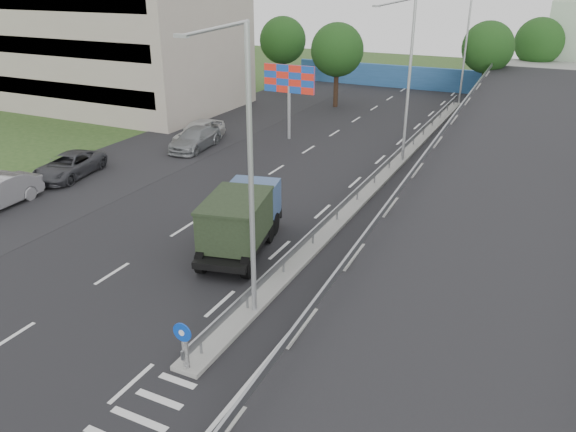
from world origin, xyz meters
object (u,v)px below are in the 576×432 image
Objects in this scene: dump_truck at (241,218)px; parked_car_d at (195,139)px; sign_bollard at (184,345)px; lamp_post_near at (245,163)px; parked_car_e at (199,131)px; lamp_post_mid at (407,74)px; billboard at (289,83)px; parked_car_c at (69,166)px; lamp_post_far at (464,42)px.

parked_car_d is (-11.06, 12.32, -0.79)m from dump_truck.
sign_bollard is 0.17× the size of lamp_post_near.
parked_car_e is (-11.74, 13.80, -0.68)m from dump_truck.
parked_car_d is at bearing 129.86° from lamp_post_near.
lamp_post_mid is at bearing 90.00° from lamp_post_near.
lamp_post_mid is 9.47m from billboard.
dump_truck is 15.07m from parked_car_c.
billboard is at bearing 33.39° from parked_car_e.
lamp_post_mid is 1.53× the size of dump_truck.
lamp_post_mid is at bearing 8.12° from parked_car_d.
dump_truck is at bearing -24.84° from parked_car_c.
parked_car_d is at bearing -132.78° from billboard.
billboard is at bearing 112.49° from lamp_post_near.
lamp_post_mid is at bearing 23.96° from parked_car_c.
lamp_post_far is at bearing 53.98° from parked_car_d.
lamp_post_near reaches higher than dump_truck.
parked_car_e is at bearing 123.42° from sign_bollard.
billboard reaches higher than sign_bollard.
dump_truck is (-2.81, 8.25, 0.49)m from sign_bollard.
parked_car_e is (-14.66, -21.78, -4.97)m from lamp_post_far.
sign_bollard is 24.30m from lamp_post_mid.
billboard is (-9.11, -18.00, -1.62)m from lamp_post_far.
dump_truck is (-2.92, -15.58, -4.28)m from lamp_post_mid.
parked_car_c is (-17.45, -31.69, -5.09)m from lamp_post_far.
lamp_post_mid reaches higher than parked_car_e.
billboard is 1.08× the size of parked_car_d.
sign_bollard is at bearing -84.35° from dump_truck.
parked_car_c is (-14.53, 3.89, -0.80)m from dump_truck.
lamp_post_far reaches higher than parked_car_c.
sign_bollard reaches higher than parked_car_d.
parked_car_e is (2.79, 9.92, 0.12)m from parked_car_c.
lamp_post_far is at bearing 90.00° from lamp_post_near.
dump_truck is (6.19, -17.58, -2.66)m from billboard.
sign_bollard is at bearing -91.64° from lamp_post_near.
parked_car_d is at bearing -66.27° from parked_car_e.
sign_bollard is 44.08m from lamp_post_far.
lamp_post_far is (0.11, 43.83, 4.77)m from sign_bollard.
lamp_post_near reaches higher than parked_car_c.
sign_bollard is 8.72m from dump_truck.
parked_car_e is (-0.68, 1.48, 0.10)m from parked_car_d.
lamp_post_mid is at bearing -12.38° from billboard.
lamp_post_mid is 1.98× the size of parked_car_d.
billboard reaches higher than dump_truck.
lamp_post_near is 20.00m from lamp_post_mid.
billboard reaches higher than parked_car_e.
parked_car_d is at bearing -166.87° from lamp_post_mid.
lamp_post_far is at bearing 63.16° from billboard.
billboard is at bearing 167.62° from lamp_post_mid.
lamp_post_near reaches higher than parked_car_d.
lamp_post_near and lamp_post_mid have the same top height.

